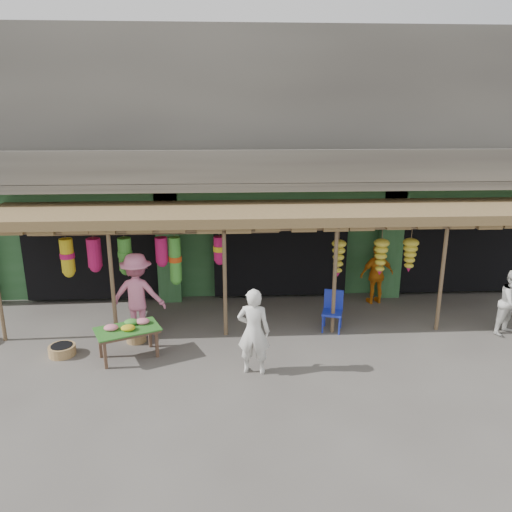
{
  "coord_description": "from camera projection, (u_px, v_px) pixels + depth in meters",
  "views": [
    {
      "loc": [
        -1.41,
        -10.81,
        5.06
      ],
      "look_at": [
        -0.73,
        1.0,
        1.54
      ],
      "focal_mm": 35.0,
      "sensor_mm": 36.0,
      "label": 1
    }
  ],
  "objects": [
    {
      "name": "ground",
      "position": [
        289.0,
        329.0,
        11.87
      ],
      "size": [
        80.0,
        80.0,
        0.0
      ],
      "primitive_type": "plane",
      "color": "#514C47",
      "rests_on": "ground"
    },
    {
      "name": "person_vendor",
      "position": [
        377.0,
        274.0,
        13.27
      ],
      "size": [
        1.0,
        0.56,
        1.61
      ],
      "primitive_type": "imported",
      "rotation": [
        0.0,
        0.0,
        3.33
      ],
      "color": "orange",
      "rests_on": "ground"
    },
    {
      "name": "person_shopper",
      "position": [
        137.0,
        294.0,
        11.38
      ],
      "size": [
        1.31,
        0.83,
        1.94
      ],
      "primitive_type": "imported",
      "rotation": [
        0.0,
        0.0,
        3.05
      ],
      "color": "pink",
      "rests_on": "ground"
    },
    {
      "name": "awning",
      "position": [
        282.0,
        216.0,
        11.9
      ],
      "size": [
        14.0,
        2.7,
        2.79
      ],
      "color": "brown",
      "rests_on": "ground"
    },
    {
      "name": "person_right",
      "position": [
        512.0,
        303.0,
        11.43
      ],
      "size": [
        0.94,
        0.87,
        1.55
      ],
      "primitive_type": "imported",
      "rotation": [
        0.0,
        0.0,
        0.49
      ],
      "color": "silver",
      "rests_on": "ground"
    },
    {
      "name": "basket_right",
      "position": [
        136.0,
        337.0,
        11.23
      ],
      "size": [
        0.51,
        0.51,
        0.2
      ],
      "primitive_type": "cylinder",
      "rotation": [
        0.0,
        0.0,
        0.15
      ],
      "color": "#906143",
      "rests_on": "ground"
    },
    {
      "name": "flower_table",
      "position": [
        128.0,
        330.0,
        10.39
      ],
      "size": [
        1.48,
        1.21,
        0.77
      ],
      "rotation": [
        0.0,
        0.0,
        0.42
      ],
      "color": "brown",
      "rests_on": "ground"
    },
    {
      "name": "person_front",
      "position": [
        254.0,
        331.0,
        9.71
      ],
      "size": [
        0.72,
        0.55,
        1.76
      ],
      "primitive_type": "imported",
      "rotation": [
        0.0,
        0.0,
        2.93
      ],
      "color": "white",
      "rests_on": "ground"
    },
    {
      "name": "building",
      "position": [
        272.0,
        164.0,
        15.56
      ],
      "size": [
        16.4,
        6.8,
        7.0
      ],
      "color": "gray",
      "rests_on": "ground"
    },
    {
      "name": "basket_mid",
      "position": [
        62.0,
        350.0,
        10.61
      ],
      "size": [
        0.64,
        0.64,
        0.22
      ],
      "primitive_type": "cylinder",
      "rotation": [
        0.0,
        0.0,
        0.14
      ],
      "color": "olive",
      "rests_on": "ground"
    },
    {
      "name": "blue_chair",
      "position": [
        333.0,
        308.0,
        11.74
      ],
      "size": [
        0.57,
        0.58,
        0.95
      ],
      "rotation": [
        0.0,
        0.0,
        -0.31
      ],
      "color": "#1B2CB0",
      "rests_on": "ground"
    }
  ]
}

